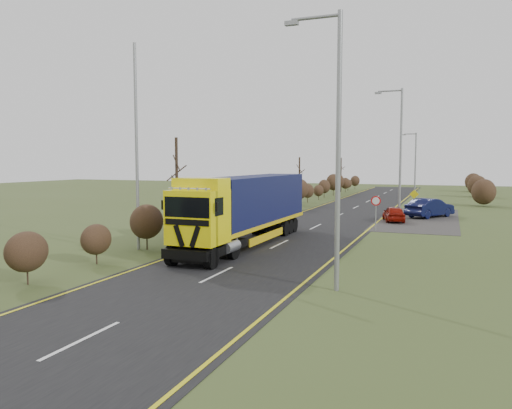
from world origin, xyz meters
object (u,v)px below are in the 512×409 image
object	(u,v)px
lorry	(247,205)
streetlight_near	(335,139)
speed_sign	(376,206)
car_red_hatchback	(394,214)
car_blue_sedan	(430,208)

from	to	relation	value
lorry	streetlight_near	distance (m)	10.77
lorry	speed_sign	size ratio (longest dim) A/B	6.00
car_red_hatchback	speed_sign	size ratio (longest dim) A/B	1.50
speed_sign	lorry	bearing A→B (deg)	-125.17
car_red_hatchback	speed_sign	xyz separation A→B (m)	(-0.60, -5.67, 1.03)
car_red_hatchback	car_blue_sedan	xyz separation A→B (m)	(2.47, 4.04, 0.19)
car_blue_sedan	speed_sign	bearing A→B (deg)	103.81
car_red_hatchback	car_blue_sedan	size ratio (longest dim) A/B	0.74
car_blue_sedan	speed_sign	distance (m)	10.21
car_red_hatchback	streetlight_near	bearing A→B (deg)	76.58
streetlight_near	speed_sign	xyz separation A→B (m)	(-0.74, 16.21, -3.80)
car_blue_sedan	streetlight_near	size ratio (longest dim) A/B	0.49
speed_sign	streetlight_near	bearing A→B (deg)	-87.40
lorry	car_blue_sedan	xyz separation A→B (m)	(8.94, 18.04, -1.42)
car_red_hatchback	streetlight_near	xyz separation A→B (m)	(0.14, -21.87, 4.84)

